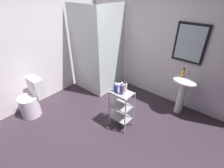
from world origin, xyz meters
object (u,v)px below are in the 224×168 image
at_px(shower_stall, 99,70).
at_px(toilet, 31,101).
at_px(shampoo_bottle_blue, 116,88).
at_px(pedestal_sink, 183,88).
at_px(hand_soap_bottle, 183,73).
at_px(rinse_cup, 119,86).
at_px(conditioner_bottle_purple, 122,89).
at_px(storage_cart, 121,106).
at_px(lotion_bottle_white, 125,87).

relative_size(shower_stall, toilet, 2.63).
height_order(toilet, shampoo_bottle_blue, shampoo_bottle_blue).
bearing_deg(pedestal_sink, hand_soap_bottle, 172.02).
height_order(hand_soap_bottle, rinse_cup, hand_soap_bottle).
xyz_separation_m(hand_soap_bottle, conditioner_bottle_purple, (-0.59, -1.12, -0.05)).
height_order(shower_stall, pedestal_sink, shower_stall).
distance_m(storage_cart, shampoo_bottle_blue, 0.39).
bearing_deg(hand_soap_bottle, shampoo_bottle_blue, -122.44).
relative_size(toilet, rinse_cup, 8.65).
height_order(toilet, lotion_bottle_white, lotion_bottle_white).
relative_size(shower_stall, shampoo_bottle_blue, 12.15).
distance_m(shampoo_bottle_blue, lotion_bottle_white, 0.16).
bearing_deg(lotion_bottle_white, storage_cart, -101.37).
relative_size(toilet, hand_soap_bottle, 4.19).
bearing_deg(hand_soap_bottle, shower_stall, -170.13).
distance_m(toilet, lotion_bottle_white, 1.92).
bearing_deg(shampoo_bottle_blue, shower_stall, 145.91).
height_order(storage_cart, conditioner_bottle_purple, conditioner_bottle_purple).
bearing_deg(toilet, conditioner_bottle_purple, 28.32).
bearing_deg(shampoo_bottle_blue, rinse_cup, 101.09).
bearing_deg(shampoo_bottle_blue, storage_cart, 22.24).
height_order(shower_stall, conditioner_bottle_purple, shower_stall).
distance_m(shower_stall, rinse_cup, 1.37).
xyz_separation_m(conditioner_bottle_purple, lotion_bottle_white, (-0.01, 0.10, -0.01)).
bearing_deg(lotion_bottle_white, conditioner_bottle_purple, -84.18).
relative_size(storage_cart, conditioner_bottle_purple, 3.43).
distance_m(hand_soap_bottle, conditioner_bottle_purple, 1.26).
bearing_deg(hand_soap_bottle, conditioner_bottle_purple, -117.83).
height_order(pedestal_sink, toilet, pedestal_sink).
bearing_deg(shampoo_bottle_blue, lotion_bottle_white, 43.17).
bearing_deg(shower_stall, pedestal_sink, 9.20).
relative_size(hand_soap_bottle, conditioner_bottle_purple, 0.84).
xyz_separation_m(shower_stall, rinse_cup, (1.15, -0.68, 0.32)).
distance_m(toilet, shampoo_bottle_blue, 1.77).
distance_m(toilet, rinse_cup, 1.80).
relative_size(pedestal_sink, storage_cart, 1.09).
distance_m(pedestal_sink, toilet, 3.00).
xyz_separation_m(shower_stall, storage_cart, (1.27, -0.75, -0.03)).
xyz_separation_m(shower_stall, pedestal_sink, (1.96, 0.32, 0.12)).
height_order(toilet, conditioner_bottle_purple, conditioner_bottle_purple).
bearing_deg(rinse_cup, toilet, -146.14).
xyz_separation_m(conditioner_bottle_purple, rinse_cup, (-0.15, 0.11, -0.05)).
bearing_deg(lotion_bottle_white, pedestal_sink, 56.11).
bearing_deg(toilet, storage_cart, 29.68).
relative_size(shower_stall, storage_cart, 2.70).
distance_m(shower_stall, toilet, 1.68).
bearing_deg(pedestal_sink, rinse_cup, -129.21).
bearing_deg(hand_soap_bottle, toilet, -137.84).
distance_m(shower_stall, conditioner_bottle_purple, 1.56).
distance_m(toilet, conditioner_bottle_purple, 1.88).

